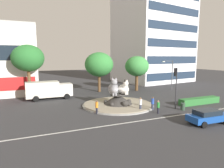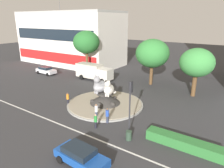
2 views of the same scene
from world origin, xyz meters
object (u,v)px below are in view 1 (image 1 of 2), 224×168
Objects in this scene: delivery_box_truck at (48,90)px; litter_bin at (183,107)px; cat_statue_grey at (113,88)px; third_tree_left at (28,58)px; cat_statue_white at (124,89)px; office_tower at (153,30)px; second_tree_near_tower at (99,65)px; traffic_light_mast at (176,81)px; pedestrian_orange_shirt at (97,107)px; pedestrian_blue_shirt at (153,103)px; pedestrian_green_shirt at (158,107)px; hatchback_near_shophouse at (208,116)px; pedestrian_white_shirt at (140,104)px; broadleaf_tree_behind_island at (137,66)px; streetlight_arm at (171,73)px.

delivery_box_truck reaches higher than litter_bin.
cat_statue_grey is 14.91m from third_tree_left.
cat_statue_white is 0.08× the size of office_tower.
third_tree_left is at bearing -171.17° from second_tree_near_tower.
office_tower is at bearing 123.48° from cat_statue_white.
traffic_light_mast reaches higher than litter_bin.
pedestrian_blue_shirt reaches higher than pedestrian_orange_shirt.
pedestrian_green_shirt is at bearing -46.88° from third_tree_left.
pedestrian_orange_shirt is (-25.29, -25.35, -13.30)m from office_tower.
second_tree_near_tower is at bearing 102.99° from hatchback_near_shophouse.
pedestrian_orange_shirt is 0.36× the size of hatchback_near_shophouse.
office_tower reaches higher than cat_statue_white.
litter_bin is (17.97, -15.01, -6.09)m from third_tree_left.
second_tree_near_tower is 1.71× the size of hatchback_near_shophouse.
pedestrian_blue_shirt reaches higher than litter_bin.
traffic_light_mast is 4.56m from pedestrian_green_shirt.
delivery_box_truck is (-9.99, 11.76, 0.68)m from pedestrian_white_shirt.
pedestrian_blue_shirt is 0.38× the size of hatchback_near_shophouse.
broadleaf_tree_behind_island reaches higher than cat_statue_white.
pedestrian_blue_shirt is at bearing 111.06° from hatchback_near_shophouse.
streetlight_arm is at bearing -65.32° from pedestrian_blue_shirt.
pedestrian_white_shirt is at bearing -118.40° from broadleaf_tree_behind_island.
broadleaf_tree_behind_island is 16.91m from pedestrian_green_shirt.
second_tree_near_tower is at bearing -11.40° from pedestrian_blue_shirt.
office_tower is 35.47m from pedestrian_white_shirt.
office_tower reaches higher than third_tree_left.
cat_statue_grey is at bearing -142.49° from office_tower.
broadleaf_tree_behind_island is 20.96m from hatchback_near_shophouse.
delivery_box_truck is 7.94× the size of litter_bin.
broadleaf_tree_behind_island is 1.15× the size of streetlight_arm.
pedestrian_orange_shirt is 0.23× the size of delivery_box_truck.
second_tree_near_tower reaches higher than delivery_box_truck.
cat_statue_grey is at bearing 123.02° from hatchback_near_shophouse.
hatchback_near_shophouse is (-10.04, -17.91, -2.84)m from streetlight_arm.
office_tower is at bearing 14.02° from pedestrian_green_shirt.
pedestrian_green_shirt reaches higher than hatchback_near_shophouse.
pedestrian_green_shirt is at bearing 119.45° from hatchback_near_shophouse.
pedestrian_orange_shirt is at bearing 69.97° from traffic_light_mast.
pedestrian_white_shirt is at bearing -50.97° from delivery_box_truck.
office_tower is 34.45m from litter_bin.
office_tower reaches higher than traffic_light_mast.
pedestrian_orange_shirt is at bearing 62.98° from pedestrian_blue_shirt.
pedestrian_blue_shirt reaches higher than hatchback_near_shophouse.
streetlight_arm reaches higher than pedestrian_green_shirt.
delivery_box_truck is at bearing 39.06° from traffic_light_mast.
delivery_box_truck is (-11.66, 11.96, 0.69)m from pedestrian_blue_shirt.
pedestrian_white_shirt is (-13.90, -11.12, -2.71)m from streetlight_arm.
office_tower is 16.59× the size of pedestrian_white_shirt.
pedestrian_orange_shirt is at bearing -42.66° from cat_statue_grey.
broadleaf_tree_behind_island reaches higher than pedestrian_green_shirt.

